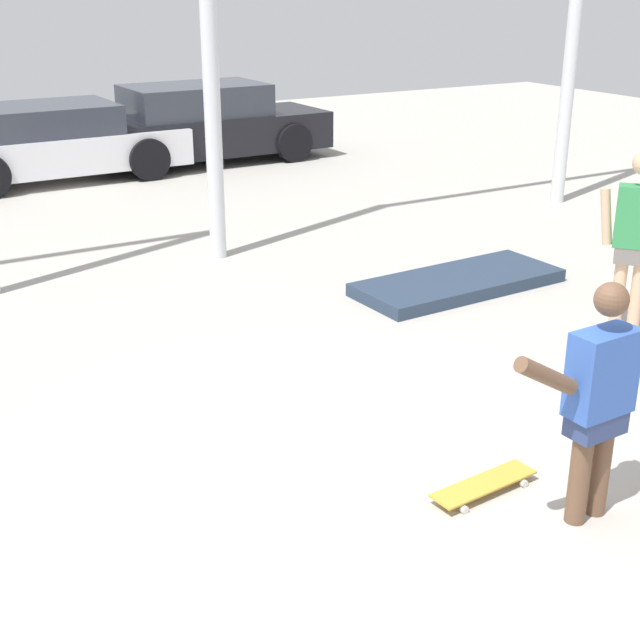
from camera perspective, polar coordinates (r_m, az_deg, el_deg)
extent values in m
plane|color=#B2ADA3|center=(6.28, 2.24, -10.50)|extent=(36.00, 36.00, 0.00)
cylinder|color=brown|center=(5.94, 16.32, -9.18)|extent=(0.13, 0.13, 0.76)
cylinder|color=brown|center=(6.07, 17.51, -8.64)|extent=(0.13, 0.13, 0.76)
cube|color=navy|center=(5.86, 17.25, -6.23)|extent=(0.38, 0.22, 0.17)
cube|color=#3359B2|center=(5.72, 17.62, -3.23)|extent=(0.45, 0.23, 0.55)
sphere|color=brown|center=(5.55, 18.16, 1.26)|extent=(0.21, 0.21, 0.21)
cylinder|color=brown|center=(5.34, 14.29, -3.49)|extent=(0.49, 0.12, 0.34)
cube|color=gold|center=(6.26, 10.45, -10.26)|extent=(0.84, 0.28, 0.01)
cylinder|color=silver|center=(6.52, 11.52, -9.39)|extent=(0.06, 0.04, 0.05)
cylinder|color=silver|center=(6.40, 12.92, -10.16)|extent=(0.06, 0.04, 0.05)
cylinder|color=silver|center=(6.18, 7.82, -11.01)|extent=(0.06, 0.04, 0.05)
cylinder|color=silver|center=(6.05, 9.22, -11.88)|extent=(0.06, 0.04, 0.05)
cube|color=#28384C|center=(10.12, 8.83, 2.39)|extent=(2.44, 1.05, 0.14)
cube|color=white|center=(16.08, -16.56, 10.37)|extent=(4.31, 1.85, 0.60)
cube|color=#2D333D|center=(15.95, -17.37, 12.17)|extent=(2.38, 1.68, 0.47)
cylinder|color=black|center=(17.30, -12.99, 10.95)|extent=(0.72, 0.23, 0.71)
cylinder|color=black|center=(15.66, -10.90, 10.07)|extent=(0.72, 0.23, 0.71)
cube|color=black|center=(17.04, -7.32, 11.76)|extent=(4.57, 1.74, 0.67)
cube|color=#2D333D|center=(16.88, -8.00, 13.75)|extent=(2.52, 1.58, 0.56)
cylinder|color=black|center=(18.40, -4.26, 12.01)|extent=(0.71, 0.23, 0.70)
cylinder|color=black|center=(16.97, -1.71, 11.27)|extent=(0.71, 0.23, 0.70)
cylinder|color=black|center=(17.33, -12.76, 10.98)|extent=(0.71, 0.23, 0.70)
cylinder|color=black|center=(15.81, -10.80, 10.16)|extent=(0.71, 0.23, 0.70)
cylinder|color=#DBAD89|center=(9.32, 19.65, 1.94)|extent=(0.12, 0.12, 0.83)
cylinder|color=#DBAD89|center=(9.31, 18.60, 2.06)|extent=(0.12, 0.12, 0.83)
cube|color=slate|center=(9.22, 19.38, 4.01)|extent=(0.37, 0.38, 0.18)
cube|color=#338C4C|center=(9.12, 19.67, 6.24)|extent=(0.42, 0.44, 0.60)
cylinder|color=#DBAD89|center=(9.12, 17.85, 6.33)|extent=(0.18, 0.19, 0.56)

